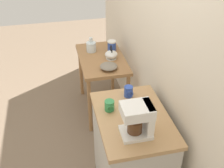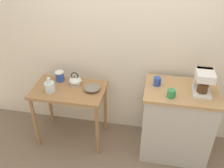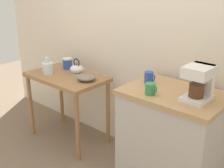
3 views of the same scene
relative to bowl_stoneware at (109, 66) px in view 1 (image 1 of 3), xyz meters
name	(u,v)px [view 1 (image 1 of 3)]	position (x,y,z in m)	size (l,w,h in m)	color
ground_plane	(115,142)	(0.36, -0.01, -0.80)	(8.00, 8.00, 0.00)	#7A6651
back_wall	(161,28)	(0.46, 0.37, 0.60)	(4.40, 0.10, 2.80)	beige
wooden_table	(102,65)	(-0.28, -0.02, -0.14)	(0.87, 0.53, 0.77)	#9E7044
kitchen_counter	(131,156)	(1.01, -0.02, -0.34)	(0.80, 0.57, 0.92)	#BCB7AD
bowl_stoneware	(109,66)	(0.00, 0.00, 0.00)	(0.20, 0.20, 0.06)	gray
teakettle	(111,55)	(-0.23, 0.08, 0.02)	(0.18, 0.15, 0.17)	white
glass_carafe_vase	(91,47)	(-0.47, -0.12, 0.03)	(0.12, 0.12, 0.18)	silver
canister_enamel	(112,46)	(-0.45, 0.14, 0.03)	(0.11, 0.11, 0.13)	#2D4CAD
coffee_maker	(139,119)	(1.21, -0.04, 0.26)	(0.18, 0.22, 0.26)	white
mug_tall_green	(110,106)	(0.89, -0.19, 0.16)	(0.09, 0.08, 0.09)	#338C4C
mug_blue	(129,92)	(0.74, 0.02, 0.16)	(0.08, 0.08, 0.10)	#2D4CAD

